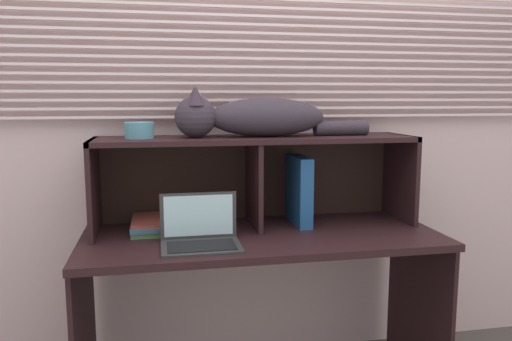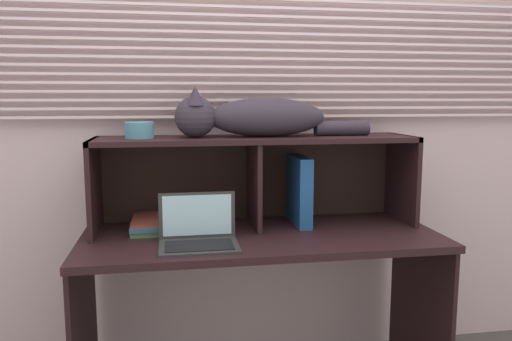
{
  "view_description": "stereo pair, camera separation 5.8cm",
  "coord_description": "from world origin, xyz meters",
  "px_view_note": "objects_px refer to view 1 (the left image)",
  "views": [
    {
      "loc": [
        -0.42,
        -1.8,
        1.27
      ],
      "look_at": [
        0.0,
        0.33,
        0.96
      ],
      "focal_mm": 35.07,
      "sensor_mm": 36.0,
      "label": 1
    },
    {
      "loc": [
        -0.36,
        -1.81,
        1.27
      ],
      "look_at": [
        0.0,
        0.33,
        0.96
      ],
      "focal_mm": 35.07,
      "sensor_mm": 36.0,
      "label": 2
    }
  ],
  "objects_px": {
    "cat": "(251,117)",
    "small_basket": "(139,130)",
    "binder_upright": "(299,190)",
    "book_stack": "(155,224)",
    "laptop": "(200,235)"
  },
  "relations": [
    {
      "from": "laptop",
      "to": "small_basket",
      "type": "bearing_deg",
      "value": 131.67
    },
    {
      "from": "laptop",
      "to": "book_stack",
      "type": "height_order",
      "value": "laptop"
    },
    {
      "from": "cat",
      "to": "binder_upright",
      "type": "height_order",
      "value": "cat"
    },
    {
      "from": "laptop",
      "to": "binder_upright",
      "type": "distance_m",
      "value": 0.54
    },
    {
      "from": "book_stack",
      "to": "small_basket",
      "type": "relative_size",
      "value": 2.18
    },
    {
      "from": "cat",
      "to": "book_stack",
      "type": "relative_size",
      "value": 3.29
    },
    {
      "from": "cat",
      "to": "small_basket",
      "type": "distance_m",
      "value": 0.48
    },
    {
      "from": "book_stack",
      "to": "small_basket",
      "type": "distance_m",
      "value": 0.41
    },
    {
      "from": "binder_upright",
      "to": "book_stack",
      "type": "distance_m",
      "value": 0.65
    },
    {
      "from": "laptop",
      "to": "book_stack",
      "type": "relative_size",
      "value": 1.16
    },
    {
      "from": "small_basket",
      "to": "laptop",
      "type": "bearing_deg",
      "value": -48.33
    },
    {
      "from": "cat",
      "to": "laptop",
      "type": "relative_size",
      "value": 2.84
    },
    {
      "from": "laptop",
      "to": "small_basket",
      "type": "relative_size",
      "value": 2.52
    },
    {
      "from": "binder_upright",
      "to": "book_stack",
      "type": "height_order",
      "value": "binder_upright"
    },
    {
      "from": "cat",
      "to": "book_stack",
      "type": "distance_m",
      "value": 0.62
    }
  ]
}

